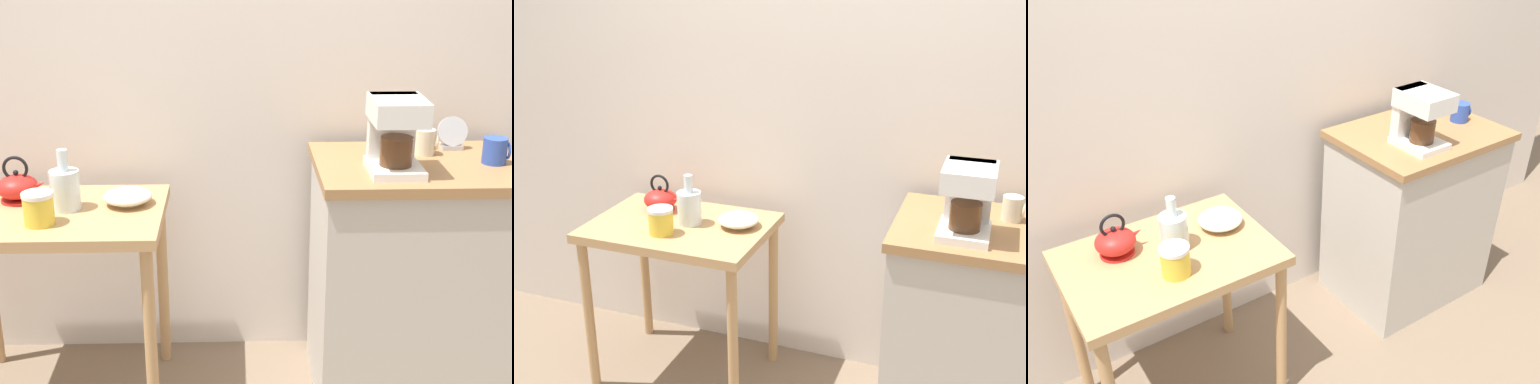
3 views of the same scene
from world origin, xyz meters
The scene contains 12 objects.
ground_plane centered at (0.00, 0.00, 0.00)m, with size 8.00×8.00×0.00m, color #7A6651.
back_wall centered at (0.10, 0.37, 1.40)m, with size 4.40×0.10×2.80m, color silver.
wooden_table centered at (-0.62, -0.04, 0.65)m, with size 0.78×0.56×0.77m.
kitchen_counter centered at (0.71, -0.02, 0.47)m, with size 0.77×0.56×0.93m.
bowl_stoneware centered at (-0.36, 0.02, 0.80)m, with size 0.18×0.18×0.06m.
teakettle centered at (-0.77, 0.07, 0.82)m, with size 0.18×0.15×0.17m.
glass_carafe_vase centered at (-0.58, -0.02, 0.85)m, with size 0.11×0.11×0.22m.
canister_enamel centered at (-0.64, -0.16, 0.83)m, with size 0.11×0.11×0.11m.
coffee_maker centered at (0.58, -0.11, 1.07)m, with size 0.18×0.22×0.26m.
mug_blue centered at (0.96, -0.03, 0.98)m, with size 0.09×0.09×0.09m.
mug_small_cream centered at (0.74, 0.08, 0.98)m, with size 0.08×0.07×0.10m.
table_clock centered at (0.85, 0.15, 0.99)m, with size 0.11×0.06×0.12m.
Camera 1 is at (0.03, -2.54, 1.73)m, focal length 51.98 mm.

